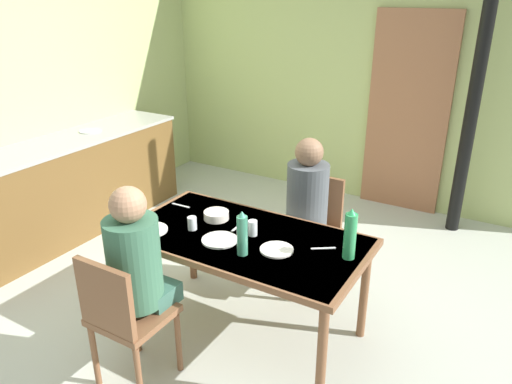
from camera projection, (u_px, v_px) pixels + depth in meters
The scene contains 22 objects.
ground_plane at pixel (204, 302), 3.64m from camera, with size 6.68×6.68×0.00m, color #B5BAAE.
wall_back at pixel (343, 63), 5.13m from camera, with size 4.45×0.10×2.87m, color #ADBD75.
wall_left at pixel (56, 72), 4.59m from camera, with size 0.10×3.86×2.87m, color #ABB978.
door_wooden at pixel (408, 114), 4.88m from camera, with size 0.80×0.05×2.00m, color #976142.
stove_pipe_column at pixel (477, 80), 4.21m from camera, with size 0.12×0.12×2.87m, color black.
kitchen_counter at pixel (66, 187), 4.55m from camera, with size 0.61×2.48×0.91m.
dining_table at pixel (244, 246), 3.10m from camera, with size 1.55×0.83×0.72m.
chair_near_diner at pixel (123, 315), 2.70m from camera, with size 0.40×0.40×0.87m.
chair_far_diner at pixel (313, 226), 3.71m from camera, with size 0.40×0.40×0.87m.
person_near_diner at pixel (136, 259), 2.69m from camera, with size 0.30×0.37×0.77m.
person_far_diner at pixel (306, 198), 3.49m from camera, with size 0.30×0.37×0.77m.
water_bottle_green_near at pixel (242, 234), 2.82m from camera, with size 0.06×0.06×0.28m.
water_bottle_green_far at pixel (350, 235), 2.78m from camera, with size 0.07×0.07×0.31m.
serving_bowl_center at pixel (216, 215), 3.30m from camera, with size 0.17×0.17×0.06m, color silver.
dinner_plate_near_left at pixel (277, 250), 2.91m from camera, with size 0.20×0.20×0.01m, color white.
dinner_plate_near_right at pixel (220, 240), 3.02m from camera, with size 0.23×0.23×0.01m, color white.
dinner_plate_far_center at pixel (150, 230), 3.14m from camera, with size 0.23×0.23×0.01m, color white.
drinking_glass_by_near_diner at pixel (253, 228), 3.07m from camera, with size 0.06×0.06×0.10m, color silver.
drinking_glass_by_far_diner at pixel (192, 223), 3.15m from camera, with size 0.06×0.06×0.09m, color silver.
cutlery_knife_near at pixel (181, 205), 3.51m from camera, with size 0.15×0.02×0.00m, color silver.
cutlery_fork_near at pixel (237, 227), 3.19m from camera, with size 0.15×0.02×0.00m, color silver.
cutlery_knife_far at pixel (323, 248), 2.93m from camera, with size 0.15×0.02×0.00m, color silver.
Camera 1 is at (1.87, -2.42, 2.17)m, focal length 34.17 mm.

